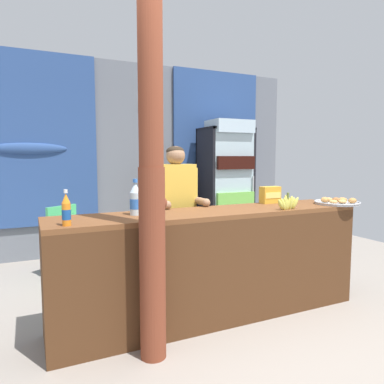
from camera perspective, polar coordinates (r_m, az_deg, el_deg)
name	(u,v)px	position (r m, az deg, el deg)	size (l,w,h in m)	color
ground_plane	(184,285)	(4.18, -1.36, -14.65)	(7.77, 7.77, 0.00)	gray
back_wall_curtained	(135,155)	(5.65, -9.18, 5.85)	(5.32, 0.22, 2.88)	slate
stall_counter	(218,255)	(3.15, 4.26, -10.10)	(2.84, 0.58, 0.97)	brown
timber_post	(151,175)	(2.48, -6.52, 2.65)	(0.21, 0.19, 2.76)	brown
drink_fridge	(226,179)	(5.71, 5.49, 2.15)	(0.76, 0.65, 2.02)	black
bottle_shelf_rack	(168,212)	(5.51, -3.83, -3.21)	(0.48, 0.28, 1.16)	brown
plastic_lawn_chair	(69,237)	(4.56, -19.08, -6.79)	(0.61, 0.61, 0.86)	#4CC675
shopkeeper	(176,204)	(3.58, -2.57, -1.98)	(0.48, 0.42, 1.56)	#28282D
soda_bottle_water	(135,200)	(2.95, -9.07, -1.23)	(0.09, 0.09, 0.30)	silver
soda_bottle_orange_soda	(66,210)	(2.61, -19.52, -2.81)	(0.06, 0.06, 0.25)	orange
snack_box_choco_powder	(270,195)	(3.76, 12.42, -0.45)	(0.21, 0.11, 0.17)	gold
pastry_tray	(337,202)	(3.89, 22.27, -1.49)	(0.44, 0.44, 0.07)	#BCBCC1
banana_bunch	(288,203)	(3.35, 15.10, -1.75)	(0.27, 0.07, 0.16)	#CCC14C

